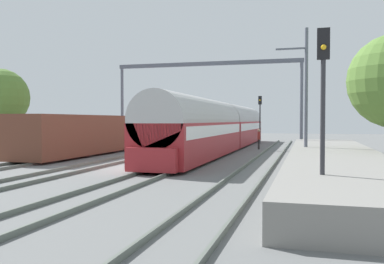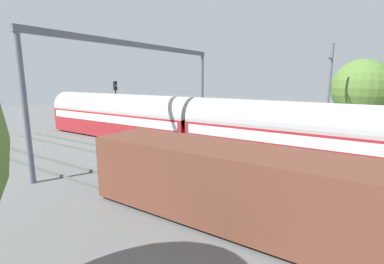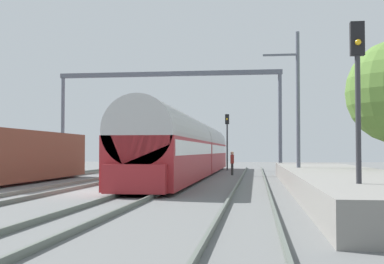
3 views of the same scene
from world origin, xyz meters
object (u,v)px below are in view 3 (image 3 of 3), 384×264
at_px(freight_car, 22,156).
at_px(catenary_gantry, 168,96).
at_px(person_crossing, 232,161).
at_px(railway_signal_far, 227,134).
at_px(railway_signal_near, 358,92).
at_px(passenger_train, 191,148).

xyz_separation_m(freight_car, catenary_gantry, (6.44, 10.99, 4.48)).
xyz_separation_m(person_crossing, railway_signal_far, (-0.86, 8.78, 2.22)).
xyz_separation_m(railway_signal_far, catenary_gantry, (-4.06, -7.55, 2.69)).
xyz_separation_m(freight_car, railway_signal_near, (15.78, -13.31, 1.83)).
height_order(freight_car, railway_signal_near, railway_signal_near).
height_order(person_crossing, catenary_gantry, catenary_gantry).
relative_size(passenger_train, railway_signal_far, 6.46).
bearing_deg(freight_car, person_crossing, 40.63).
relative_size(passenger_train, catenary_gantry, 1.90).
height_order(freight_car, catenary_gantry, catenary_gantry).
xyz_separation_m(passenger_train, person_crossing, (2.78, 1.92, -0.94)).
xyz_separation_m(freight_car, person_crossing, (11.37, 9.76, -0.44)).
bearing_deg(passenger_train, railway_signal_far, 79.84).
bearing_deg(railway_signal_near, freight_car, 139.85).
xyz_separation_m(passenger_train, railway_signal_near, (7.19, -21.15, 1.33)).
bearing_deg(catenary_gantry, person_crossing, -14.09).
relative_size(railway_signal_far, catenary_gantry, 0.29).
bearing_deg(railway_signal_far, catenary_gantry, -118.30).
bearing_deg(railway_signal_near, catenary_gantry, 111.02).
bearing_deg(passenger_train, person_crossing, 34.60).
relative_size(railway_signal_near, catenary_gantry, 0.30).
distance_m(person_crossing, catenary_gantry, 7.07).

